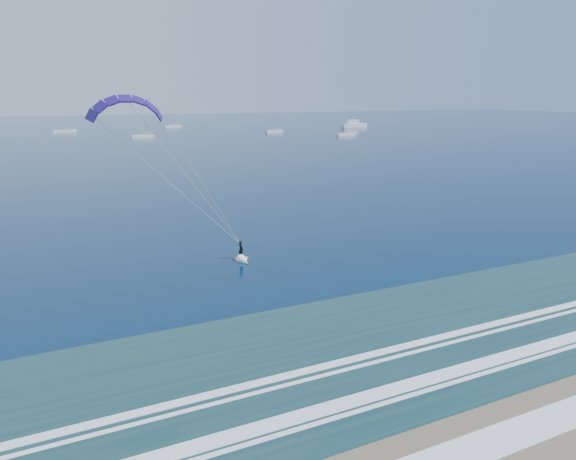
# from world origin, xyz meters

# --- Properties ---
(ground) EXTENTS (900.00, 900.00, 0.00)m
(ground) POSITION_xyz_m (0.00, 0.00, 0.00)
(ground) COLOR #072543
(ground) RESTS_ON ground
(kitesurfer_rig) EXTENTS (16.14, 6.36, 17.70)m
(kitesurfer_rig) POSITION_xyz_m (-10.49, 30.29, 9.16)
(kitesurfer_rig) COLOR orange
(kitesurfer_rig) RESTS_ON ground
(motor_yacht) EXTENTS (13.95, 3.72, 5.91)m
(motor_yacht) POSITION_xyz_m (126.57, 218.59, 1.52)
(motor_yacht) COLOR white
(motor_yacht) RESTS_ON ground
(sailboat_2) EXTENTS (9.50, 2.40, 12.70)m
(sailboat_2) POSITION_xyz_m (-13.22, 240.89, 0.69)
(sailboat_2) COLOR white
(sailboat_2) RESTS_ON ground
(sailboat_3) EXTENTS (8.41, 2.40, 11.71)m
(sailboat_3) POSITION_xyz_m (13.34, 194.90, 0.68)
(sailboat_3) COLOR white
(sailboat_3) RESTS_ON ground
(sailboat_4) EXTENTS (8.28, 2.40, 11.32)m
(sailboat_4) POSITION_xyz_m (39.58, 257.11, 0.68)
(sailboat_4) COLOR white
(sailboat_4) RESTS_ON ground
(sailboat_5) EXTENTS (7.77, 2.40, 10.74)m
(sailboat_5) POSITION_xyz_m (72.35, 199.39, 0.68)
(sailboat_5) COLOR white
(sailboat_5) RESTS_ON ground
(sailboat_6) EXTENTS (8.07, 2.40, 11.03)m
(sailboat_6) POSITION_xyz_m (91.59, 169.31, 0.68)
(sailboat_6) COLOR white
(sailboat_6) RESTS_ON ground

